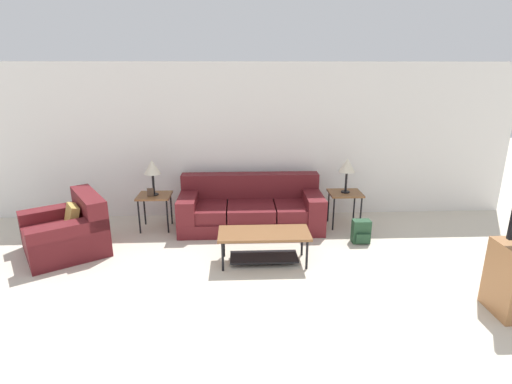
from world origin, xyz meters
TOP-DOWN VIEW (x-y plane):
  - wall_back at (0.00, 4.32)m, footprint 9.06×0.06m
  - couch at (-0.01, 3.71)m, footprint 2.28×0.96m
  - armchair at (-2.61, 2.90)m, footprint 1.41×1.43m
  - coffee_table at (0.13, 2.42)m, footprint 1.20×0.53m
  - side_table_left at (-1.54, 3.68)m, footprint 0.52×0.46m
  - side_table_right at (1.52, 3.68)m, footprint 0.52×0.46m
  - table_lamp_left at (-1.54, 3.68)m, footprint 0.26×0.26m
  - table_lamp_right at (1.52, 3.68)m, footprint 0.26×0.26m
  - backpack at (1.61, 3.00)m, footprint 0.26×0.24m
  - picture_frame at (-1.59, 3.61)m, footprint 0.10×0.04m

SIDE VIEW (x-z plane):
  - backpack at x=1.61m, z-range -0.01..0.34m
  - armchair at x=-2.61m, z-range -0.12..0.68m
  - couch at x=-0.01m, z-range -0.12..0.70m
  - coffee_table at x=0.13m, z-range 0.10..0.54m
  - side_table_left at x=-1.54m, z-range 0.22..0.80m
  - side_table_right at x=1.52m, z-range 0.22..0.80m
  - picture_frame at x=-1.59m, z-range 0.57..0.70m
  - table_lamp_left at x=-1.54m, z-range 0.73..1.29m
  - table_lamp_right at x=1.52m, z-range 0.73..1.29m
  - wall_back at x=0.00m, z-range 0.00..2.60m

